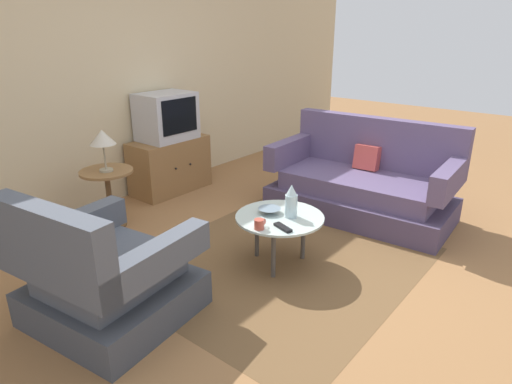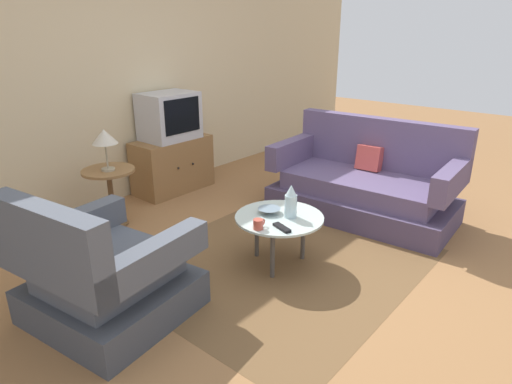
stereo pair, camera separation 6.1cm
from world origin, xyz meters
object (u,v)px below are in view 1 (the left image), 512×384
Objects in this scene: table_lamp at (102,139)px; bowl at (269,211)px; armchair at (105,279)px; coffee_table at (279,221)px; couch at (363,185)px; television at (166,116)px; vase at (291,202)px; tv_remote_dark at (283,227)px; side_table at (108,186)px; tv_stand at (170,165)px; mug at (259,224)px.

bowl is at bearing -73.87° from table_lamp.
armchair reaches higher than coffee_table.
couch is at bearing -5.93° from bowl.
armchair is 2.49m from television.
couch is 4.74× the size of table_lamp.
coffee_table is 0.19m from vase.
television reaches higher than tv_remote_dark.
armchair is at bearing 165.44° from bowl.
television is (1.01, 0.33, 0.46)m from side_table.
side_table is 3.13× the size of bowl.
television is at bearing 73.61° from coffee_table.
tv_stand is 2.26m from tv_remote_dark.
table_lamp reaches higher than tv_remote_dark.
mug is (0.15, -1.68, 0.05)m from side_table.
table_lamp reaches higher than mug.
table_lamp is (-1.03, -0.35, 0.56)m from tv_stand.
couch is 15.88× the size of mug.
tv_stand is at bearing 17.51° from couch.
vase is (-0.54, -2.05, 0.24)m from tv_stand.
armchair is 1.35m from coffee_table.
armchair is 2.42m from tv_stand.
vase reaches higher than mug.
bowl reaches higher than coffee_table.
tv_stand is 4.99× the size of bowl.
tv_stand is 5.08× the size of tv_remote_dark.
couch is 2.02× the size of tv_stand.
tv_remote_dark is at bearing -81.73° from side_table.
coffee_table is (1.28, -0.43, 0.07)m from armchair.
television is 2.22m from mug.
armchair is 1.73× the size of television.
side_table reaches higher than tv_remote_dark.
vase reaches higher than side_table.
table_lamp is 2.13× the size of bowl.
tv_stand is 2.18m from mug.
armchair is 1.83× the size of side_table.
couch is at bearing -67.85° from tv_remote_dark.
table_lamp is at bearing 26.87° from tv_remote_dark.
coffee_table is at bearing 4.58° from mug.
vase is 1.47× the size of bowl.
table_lamp is at bearing 95.78° from mug.
side_table is at bearing 63.68° from table_lamp.
tv_remote_dark is (1.11, -0.58, 0.12)m from armchair.
tv_remote_dark is at bearing -81.19° from table_lamp.
tv_stand is at bearing 73.58° from coffee_table.
coffee_table is 2.12m from television.
couch is at bearing -0.77° from mug.
television is 3.38× the size of tv_remote_dark.
tv_remote_dark is at bearing -109.39° from television.
bowl is at bearing -15.57° from tv_remote_dark.
mug is at bearing 170.67° from vase.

